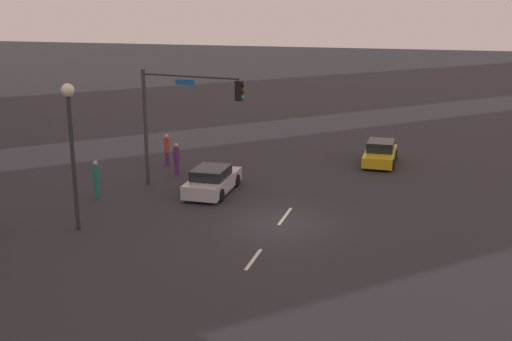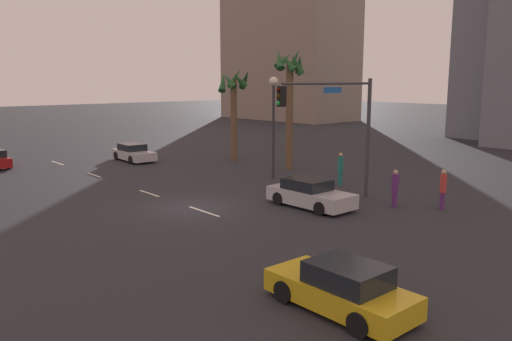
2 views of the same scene
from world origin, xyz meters
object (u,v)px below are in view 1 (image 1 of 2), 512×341
at_px(car_0, 212,181).
at_px(pedestrian_1, 167,149).
at_px(traffic_signal, 177,109).
at_px(pedestrian_0, 96,178).
at_px(car_3, 380,153).
at_px(streetlamp, 71,129).
at_px(pedestrian_2, 176,158).

height_order(car_0, pedestrian_1, pedestrian_1).
relative_size(traffic_signal, pedestrian_0, 3.21).
xyz_separation_m(traffic_signal, pedestrian_1, (4.33, 2.62, -3.23)).
relative_size(car_3, pedestrian_1, 2.18).
bearing_deg(pedestrian_1, car_0, -134.77).
xyz_separation_m(streetlamp, pedestrian_0, (4.24, 1.49, -3.39)).
relative_size(streetlamp, pedestrian_0, 3.27).
height_order(traffic_signal, pedestrian_2, traffic_signal).
bearing_deg(streetlamp, traffic_signal, -15.18).
bearing_deg(car_0, car_3, -42.34).
xyz_separation_m(car_3, traffic_signal, (-8.38, 9.66, 3.64)).
bearing_deg(car_0, streetlamp, 150.88).
height_order(streetlamp, pedestrian_0, streetlamp).
bearing_deg(traffic_signal, streetlamp, 164.82).
relative_size(car_0, pedestrian_1, 2.32).
distance_m(car_3, streetlamp, 19.50).
xyz_separation_m(traffic_signal, pedestrian_2, (2.57, 1.26, -3.29)).
height_order(streetlamp, pedestrian_1, streetlamp).
xyz_separation_m(car_3, pedestrian_2, (-5.82, 10.92, 0.35)).
bearing_deg(pedestrian_0, streetlamp, -160.62).
height_order(traffic_signal, pedestrian_1, traffic_signal).
xyz_separation_m(car_0, car_3, (8.53, -7.77, -0.01)).
relative_size(car_0, pedestrian_0, 2.30).
height_order(car_0, streetlamp, streetlamp).
height_order(pedestrian_0, pedestrian_1, pedestrian_0).
distance_m(streetlamp, pedestrian_0, 5.63).
distance_m(car_3, pedestrian_1, 12.94).
relative_size(car_3, pedestrian_2, 2.28).
bearing_deg(car_3, car_0, 137.66).
distance_m(car_0, pedestrian_0, 5.82).
bearing_deg(pedestrian_1, pedestrian_0, 173.97).
bearing_deg(pedestrian_0, car_0, -64.52).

